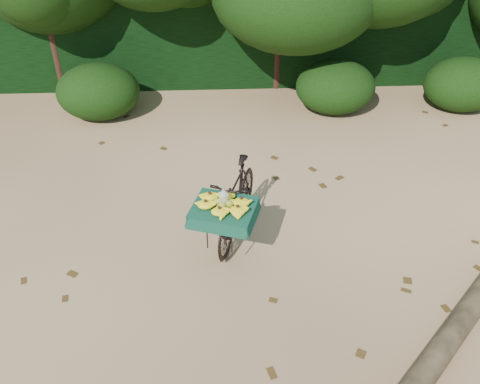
{
  "coord_description": "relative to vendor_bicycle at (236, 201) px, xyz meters",
  "views": [
    {
      "loc": [
        -0.76,
        -4.67,
        4.51
      ],
      "look_at": [
        -0.51,
        0.53,
        0.78
      ],
      "focal_mm": 38.0,
      "sensor_mm": 36.0,
      "label": 1
    }
  ],
  "objects": [
    {
      "name": "bush_clumps",
      "position": [
        1.05,
        3.62,
        -0.08
      ],
      "size": [
        8.8,
        1.7,
        0.9
      ],
      "primitive_type": null,
      "color": "black",
      "rests_on": "ground"
    },
    {
      "name": "ground",
      "position": [
        0.55,
        -0.68,
        -0.53
      ],
      "size": [
        80.0,
        80.0,
        0.0
      ],
      "primitive_type": "plane",
      "color": "tan",
      "rests_on": "ground"
    },
    {
      "name": "vendor_bicycle",
      "position": [
        0.0,
        0.0,
        0.0
      ],
      "size": [
        1.12,
        1.86,
        1.04
      ],
      "rotation": [
        0.0,
        0.0,
        -0.31
      ],
      "color": "black",
      "rests_on": "ground"
    },
    {
      "name": "fallen_log",
      "position": [
        2.1,
        -2.08,
        -0.4
      ],
      "size": [
        2.69,
        2.68,
        0.26
      ],
      "primitive_type": "cylinder",
      "rotation": [
        1.57,
        0.0,
        -0.79
      ],
      "color": "brown",
      "rests_on": "ground"
    },
    {
      "name": "leaf_litter",
      "position": [
        0.55,
        -0.03,
        -0.53
      ],
      "size": [
        7.0,
        7.3,
        0.01
      ],
      "primitive_type": null,
      "color": "#432F12",
      "rests_on": "ground"
    },
    {
      "name": "hedge_backdrop",
      "position": [
        0.55,
        5.62,
        0.37
      ],
      "size": [
        26.0,
        1.8,
        1.8
      ],
      "primitive_type": "cube",
      "color": "black",
      "rests_on": "ground"
    }
  ]
}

